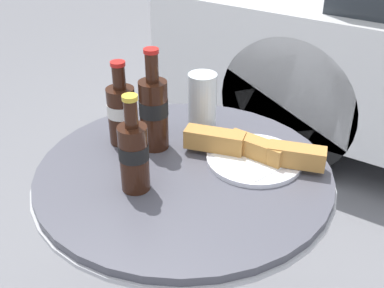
{
  "coord_description": "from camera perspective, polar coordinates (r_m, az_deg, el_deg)",
  "views": [
    {
      "loc": [
        0.55,
        -0.79,
        1.41
      ],
      "look_at": [
        0.0,
        0.04,
        0.82
      ],
      "focal_mm": 45.0,
      "sensor_mm": 36.0,
      "label": 1
    }
  ],
  "objects": [
    {
      "name": "cola_bottle_center",
      "position": [
        1.23,
        -8.34,
        3.82
      ],
      "size": [
        0.07,
        0.07,
        0.22
      ],
      "color": "#33190F",
      "rests_on": "bistro_table"
    },
    {
      "name": "bistro_table",
      "position": [
        1.27,
        -0.9,
        -10.08
      ],
      "size": [
        0.72,
        0.72,
        0.77
      ],
      "color": "#B7B7BC",
      "rests_on": "ground_plane"
    },
    {
      "name": "drinking_glass",
      "position": [
        1.29,
        1.22,
        4.73
      ],
      "size": [
        0.08,
        0.08,
        0.16
      ],
      "color": "#C68923",
      "rests_on": "bistro_table"
    },
    {
      "name": "cola_bottle_left",
      "position": [
        1.19,
        -4.56,
        4.0
      ],
      "size": [
        0.07,
        0.07,
        0.26
      ],
      "color": "#33190F",
      "rests_on": "bistro_table"
    },
    {
      "name": "cola_bottle_right",
      "position": [
        1.04,
        -6.91,
        -1.17
      ],
      "size": [
        0.07,
        0.07,
        0.23
      ],
      "color": "#33190F",
      "rests_on": "bistro_table"
    },
    {
      "name": "lunch_plate_near",
      "position": [
        1.18,
        7.27,
        -0.99
      ],
      "size": [
        0.35,
        0.23,
        0.06
      ],
      "color": "white",
      "rests_on": "bistro_table"
    }
  ]
}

